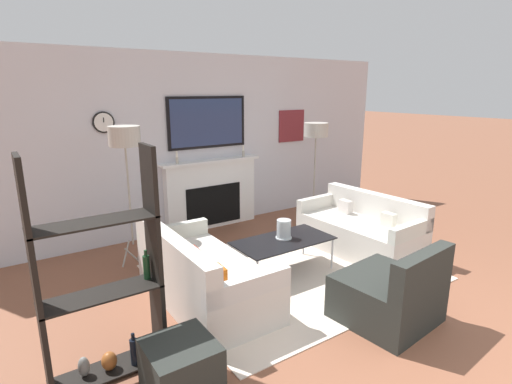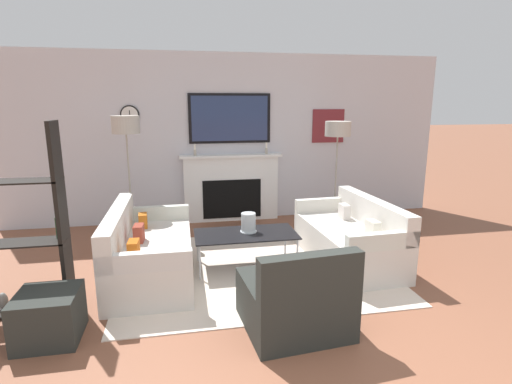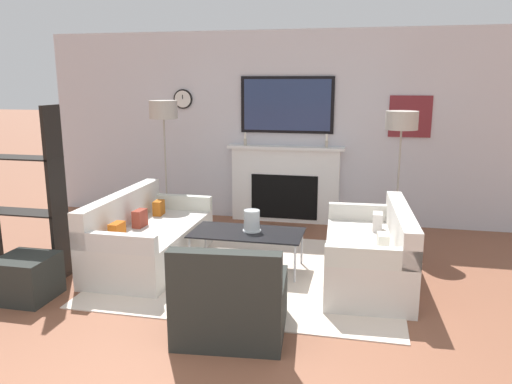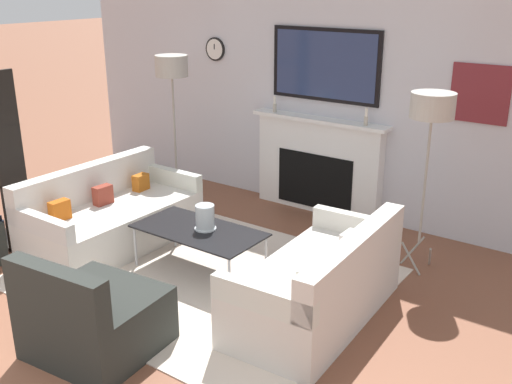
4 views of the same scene
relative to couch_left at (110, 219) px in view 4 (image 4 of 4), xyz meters
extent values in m
cube|color=silver|center=(1.21, 2.18, 1.07)|extent=(7.21, 0.07, 2.70)
cube|color=white|center=(1.21, 2.06, 0.25)|extent=(1.54, 0.16, 1.06)
cube|color=black|center=(1.21, 1.98, 0.10)|extent=(0.96, 0.01, 0.64)
cube|color=white|center=(1.21, 2.04, 0.80)|extent=(1.66, 0.22, 0.04)
cylinder|color=#B2AD9E|center=(0.63, 2.01, 0.87)|extent=(0.04, 0.04, 0.10)
cylinder|color=white|center=(0.63, 2.01, 0.97)|extent=(0.03, 0.03, 0.09)
cylinder|color=#B2AD9E|center=(1.79, 2.01, 0.87)|extent=(0.04, 0.04, 0.10)
cylinder|color=white|center=(1.79, 2.01, 0.97)|extent=(0.03, 0.03, 0.09)
cube|color=black|center=(1.21, 2.13, 1.40)|extent=(1.32, 0.04, 0.79)
cube|color=navy|center=(1.21, 2.11, 1.40)|extent=(1.23, 0.01, 0.71)
cylinder|color=black|center=(-0.33, 2.13, 1.47)|extent=(0.28, 0.02, 0.28)
cylinder|color=silver|center=(-0.33, 2.11, 1.47)|extent=(0.24, 0.00, 0.24)
cube|color=black|center=(-0.33, 2.11, 1.50)|extent=(0.01, 0.00, 0.06)
cube|color=maroon|center=(2.89, 2.13, 1.26)|extent=(0.56, 0.02, 0.56)
cube|color=beige|center=(1.21, 0.00, -0.27)|extent=(3.03, 2.48, 0.01)
cube|color=silver|center=(0.05, 0.00, -0.07)|extent=(0.87, 1.76, 0.42)
cube|color=silver|center=(-0.30, 0.00, 0.33)|extent=(0.17, 1.76, 0.36)
cube|color=silver|center=(0.05, 0.83, 0.24)|extent=(0.86, 0.10, 0.18)
cube|color=silver|center=(0.04, -0.83, 0.24)|extent=(0.86, 0.10, 0.18)
cube|color=#B35C19|center=(-0.08, 0.52, 0.23)|extent=(0.11, 0.18, 0.17)
cube|color=brown|center=(-0.08, 0.00, 0.24)|extent=(0.11, 0.20, 0.19)
cube|color=#B95314|center=(-0.08, -0.52, 0.24)|extent=(0.11, 0.19, 0.19)
cube|color=silver|center=(2.38, 0.00, -0.06)|extent=(0.89, 1.68, 0.44)
cube|color=silver|center=(2.70, 0.02, 0.33)|extent=(0.24, 1.65, 0.33)
cube|color=silver|center=(2.42, -0.77, 0.25)|extent=(0.81, 0.14, 0.18)
cube|color=silver|center=(2.34, 0.77, 0.25)|extent=(0.81, 0.14, 0.18)
cube|color=beige|center=(2.52, -0.35, 0.25)|extent=(0.11, 0.19, 0.18)
cube|color=beige|center=(2.48, 0.37, 0.26)|extent=(0.10, 0.19, 0.19)
cube|color=#282C28|center=(1.32, -1.29, -0.06)|extent=(0.92, 0.88, 0.44)
cube|color=#282C28|center=(1.35, -1.63, 0.34)|extent=(0.86, 0.22, 0.36)
cube|color=black|center=(1.12, 0.07, 0.14)|extent=(1.20, 0.62, 0.02)
cylinder|color=#B7B7BC|center=(0.56, -0.20, -0.08)|extent=(0.02, 0.02, 0.41)
cylinder|color=#B7B7BC|center=(1.68, -0.20, -0.08)|extent=(0.02, 0.02, 0.41)
cylinder|color=#B7B7BC|center=(0.56, 0.33, -0.08)|extent=(0.02, 0.02, 0.41)
cylinder|color=#B7B7BC|center=(1.68, 0.33, -0.08)|extent=(0.02, 0.02, 0.41)
cylinder|color=silver|center=(1.16, 0.11, 0.26)|extent=(0.17, 0.17, 0.23)
cylinder|color=silver|center=(1.16, 0.11, 0.21)|extent=(0.10, 0.10, 0.13)
cylinder|color=silver|center=(1.16, 0.11, 0.15)|extent=(0.20, 0.20, 0.01)
cylinder|color=#9E998E|center=(-0.20, 1.34, -0.14)|extent=(0.09, 0.23, 0.29)
cylinder|color=#9E998E|center=(-0.38, 1.39, -0.14)|extent=(0.17, 0.19, 0.29)
cylinder|color=#9E998E|center=(-0.33, 1.21, -0.14)|extent=(0.23, 0.07, 0.29)
cylinder|color=#9E998E|center=(-0.30, 1.31, 0.62)|extent=(0.02, 0.02, 1.24)
cylinder|color=#B2ADA3|center=(-0.30, 1.31, 1.36)|extent=(0.37, 0.37, 0.24)
cylinder|color=#9E998E|center=(2.84, 1.34, -0.15)|extent=(0.09, 0.23, 0.27)
cylinder|color=#9E998E|center=(2.65, 1.39, -0.15)|extent=(0.17, 0.19, 0.27)
cylinder|color=#9E998E|center=(2.71, 1.21, -0.15)|extent=(0.23, 0.07, 0.27)
cylinder|color=#9E998E|center=(2.73, 1.31, 0.57)|extent=(0.02, 0.02, 1.18)
cylinder|color=#B2ADA3|center=(2.73, 1.31, 1.26)|extent=(0.38, 0.38, 0.22)
cube|color=black|center=(-0.68, -0.58, 0.61)|extent=(0.04, 0.28, 1.78)
cylinder|color=black|center=(-0.92, -0.64, -0.14)|extent=(0.06, 0.06, 0.22)
cylinder|color=black|center=(-0.92, -0.64, 0.00)|extent=(0.03, 0.03, 0.05)
cylinder|color=#194223|center=(-0.74, -0.53, 0.51)|extent=(0.05, 0.05, 0.20)
cylinder|color=#194223|center=(-0.74, -0.53, 0.63)|extent=(0.02, 0.02, 0.05)
camera|label=1|loc=(-1.66, -3.46, 1.89)|focal=28.00mm
camera|label=2|loc=(0.40, -4.36, 1.65)|focal=28.00mm
camera|label=3|loc=(2.31, -4.91, 1.72)|focal=35.00mm
camera|label=4|loc=(4.45, -3.68, 2.29)|focal=42.00mm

